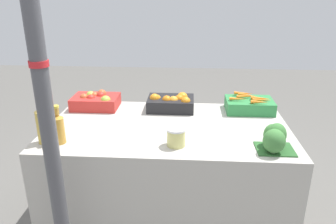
% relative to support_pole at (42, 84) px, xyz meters
% --- Properties ---
extents(ground_plane, '(10.00, 10.00, 0.00)m').
position_rel_support_pole_xyz_m(ground_plane, '(0.55, 0.66, -1.25)').
color(ground_plane, '#605E59').
extents(market_table, '(1.66, 0.96, 0.77)m').
position_rel_support_pole_xyz_m(market_table, '(0.55, 0.66, -0.87)').
color(market_table, '#B7B2A8').
rests_on(market_table, ground_plane).
extents(support_pole, '(0.09, 0.09, 2.50)m').
position_rel_support_pole_xyz_m(support_pole, '(0.00, 0.00, 0.00)').
color(support_pole, '#4C4C51').
rests_on(support_pole, ground_plane).
extents(apple_crate, '(0.36, 0.25, 0.13)m').
position_rel_support_pole_xyz_m(apple_crate, '(-0.05, 0.98, -0.42)').
color(apple_crate, red).
rests_on(apple_crate, market_table).
extents(orange_crate, '(0.36, 0.25, 0.13)m').
position_rel_support_pole_xyz_m(orange_crate, '(0.55, 0.98, -0.42)').
color(orange_crate, black).
rests_on(orange_crate, market_table).
extents(carrot_crate, '(0.36, 0.25, 0.13)m').
position_rel_support_pole_xyz_m(carrot_crate, '(1.16, 0.98, -0.43)').
color(carrot_crate, '#2D8442').
rests_on(carrot_crate, market_table).
extents(broccoli_pile, '(0.22, 0.20, 0.16)m').
position_rel_support_pole_xyz_m(broccoli_pile, '(1.19, 0.33, -0.40)').
color(broccoli_pile, '#2D602D').
rests_on(broccoli_pile, market_table).
extents(juice_bottle_golden, '(0.08, 0.08, 0.30)m').
position_rel_support_pole_xyz_m(juice_bottle_golden, '(-0.19, 0.34, -0.36)').
color(juice_bottle_golden, gold).
rests_on(juice_bottle_golden, market_table).
extents(juice_bottle_amber, '(0.08, 0.08, 0.24)m').
position_rel_support_pole_xyz_m(juice_bottle_amber, '(-0.10, 0.34, -0.38)').
color(juice_bottle_amber, gold).
rests_on(juice_bottle_amber, market_table).
extents(pickle_jar, '(0.12, 0.12, 0.11)m').
position_rel_support_pole_xyz_m(pickle_jar, '(0.62, 0.35, -0.42)').
color(pickle_jar, '#D1CC75').
rests_on(pickle_jar, market_table).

